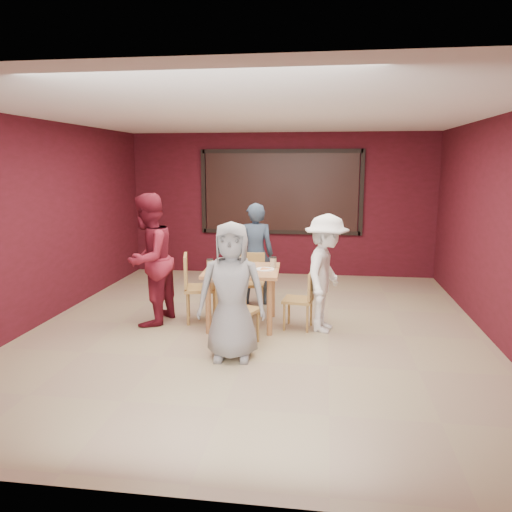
# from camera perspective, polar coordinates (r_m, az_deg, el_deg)

# --- Properties ---
(floor) EXTENTS (7.00, 7.00, 0.00)m
(floor) POSITION_cam_1_polar(r_m,az_deg,el_deg) (6.81, 0.08, -8.34)
(floor) COLOR tan
(floor) RESTS_ON ground
(window_blinds) EXTENTS (3.00, 0.02, 1.50)m
(window_blinds) POSITION_cam_1_polar(r_m,az_deg,el_deg) (9.89, 2.86, 7.31)
(window_blinds) COLOR black
(dining_table) EXTENTS (1.06, 1.06, 0.94)m
(dining_table) POSITION_cam_1_polar(r_m,az_deg,el_deg) (6.81, -1.61, -2.30)
(dining_table) COLOR tan
(dining_table) RESTS_ON floor
(chair_front) EXTENTS (0.54, 0.54, 0.87)m
(chair_front) POSITION_cam_1_polar(r_m,az_deg,el_deg) (6.07, -2.32, -5.85)
(chair_front) COLOR #B08E44
(chair_front) RESTS_ON floor
(chair_back) EXTENTS (0.44, 0.44, 0.87)m
(chair_back) POSITION_cam_1_polar(r_m,az_deg,el_deg) (7.55, -0.63, -2.57)
(chair_back) COLOR #B08E44
(chair_back) RESTS_ON floor
(chair_left) EXTENTS (0.56, 0.56, 0.96)m
(chair_left) POSITION_cam_1_polar(r_m,az_deg,el_deg) (7.05, -6.97, -3.17)
(chair_left) COLOR #B08E44
(chair_left) RESTS_ON floor
(chair_right) EXTENTS (0.43, 0.43, 0.79)m
(chair_right) POSITION_cam_1_polar(r_m,az_deg,el_deg) (6.73, 5.41, -4.61)
(chair_right) COLOR #B08E44
(chair_right) RESTS_ON floor
(diner_front) EXTENTS (0.81, 0.56, 1.58)m
(diner_front) POSITION_cam_1_polar(r_m,az_deg,el_deg) (5.62, -2.80, -4.07)
(diner_front) COLOR gray
(diner_front) RESTS_ON floor
(diner_back) EXTENTS (0.63, 0.46, 1.61)m
(diner_back) POSITION_cam_1_polar(r_m,az_deg,el_deg) (7.83, -0.10, 0.23)
(diner_back) COLOR #2E3E52
(diner_back) RESTS_ON floor
(diner_left) EXTENTS (0.82, 0.98, 1.81)m
(diner_left) POSITION_cam_1_polar(r_m,az_deg,el_deg) (6.99, -12.18, -0.40)
(diner_left) COLOR maroon
(diner_left) RESTS_ON floor
(diner_right) EXTENTS (0.78, 1.11, 1.56)m
(diner_right) POSITION_cam_1_polar(r_m,az_deg,el_deg) (6.62, 7.99, -1.98)
(diner_right) COLOR white
(diner_right) RESTS_ON floor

